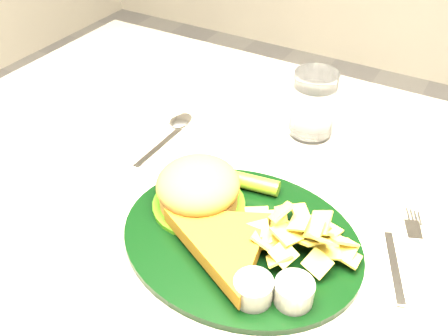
% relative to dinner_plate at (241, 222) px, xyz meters
% --- Properties ---
extents(dinner_plate, '(0.32, 0.27, 0.07)m').
position_rel_dinner_plate_xyz_m(dinner_plate, '(0.00, 0.00, 0.00)').
color(dinner_plate, black).
rests_on(dinner_plate, table).
extents(water_glass, '(0.09, 0.09, 0.11)m').
position_rel_dinner_plate_xyz_m(water_glass, '(-0.02, 0.28, 0.02)').
color(water_glass, white).
rests_on(water_glass, table).
extents(fork_napkin, '(0.16, 0.18, 0.01)m').
position_rel_dinner_plate_xyz_m(fork_napkin, '(0.18, 0.06, -0.03)').
color(fork_napkin, silver).
rests_on(fork_napkin, table).
extents(spoon, '(0.04, 0.17, 0.01)m').
position_rel_dinner_plate_xyz_m(spoon, '(-0.21, 0.11, -0.03)').
color(spoon, white).
rests_on(spoon, table).
extents(ramekin, '(0.05, 0.05, 0.02)m').
position_rel_dinner_plate_xyz_m(ramekin, '(-0.30, 0.27, -0.02)').
color(ramekin, white).
rests_on(ramekin, table).
extents(wrapped_straw, '(0.22, 0.11, 0.01)m').
position_rel_dinner_plate_xyz_m(wrapped_straw, '(-0.11, 0.24, -0.03)').
color(wrapped_straw, white).
rests_on(wrapped_straw, table).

